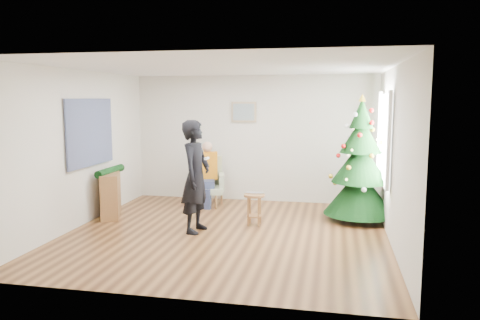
% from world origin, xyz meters
% --- Properties ---
extents(floor, '(5.00, 5.00, 0.00)m').
position_xyz_m(floor, '(0.00, 0.00, 0.00)').
color(floor, brown).
rests_on(floor, ground).
extents(ceiling, '(5.00, 5.00, 0.00)m').
position_xyz_m(ceiling, '(0.00, 0.00, 2.60)').
color(ceiling, white).
rests_on(ceiling, wall_back).
extents(wall_back, '(5.00, 0.00, 5.00)m').
position_xyz_m(wall_back, '(0.00, 2.50, 1.30)').
color(wall_back, silver).
rests_on(wall_back, floor).
extents(wall_front, '(5.00, 0.00, 5.00)m').
position_xyz_m(wall_front, '(0.00, -2.50, 1.30)').
color(wall_front, silver).
rests_on(wall_front, floor).
extents(wall_left, '(0.00, 5.00, 5.00)m').
position_xyz_m(wall_left, '(-2.50, 0.00, 1.30)').
color(wall_left, silver).
rests_on(wall_left, floor).
extents(wall_right, '(0.00, 5.00, 5.00)m').
position_xyz_m(wall_right, '(2.50, 0.00, 1.30)').
color(wall_right, silver).
rests_on(wall_right, floor).
extents(window_panel, '(0.04, 1.30, 1.40)m').
position_xyz_m(window_panel, '(2.47, 1.00, 1.50)').
color(window_panel, white).
rests_on(window_panel, wall_right).
extents(curtains, '(0.05, 1.75, 1.50)m').
position_xyz_m(curtains, '(2.44, 1.00, 1.50)').
color(curtains, white).
rests_on(curtains, wall_right).
extents(christmas_tree, '(1.22, 1.22, 2.21)m').
position_xyz_m(christmas_tree, '(2.10, 1.24, 0.99)').
color(christmas_tree, '#3F2816').
rests_on(christmas_tree, floor).
extents(stool, '(0.35, 0.35, 0.53)m').
position_xyz_m(stool, '(0.35, 0.58, 0.27)').
color(stool, brown).
rests_on(stool, floor).
extents(laptop, '(0.30, 0.20, 0.02)m').
position_xyz_m(laptop, '(0.35, 0.58, 0.54)').
color(laptop, silver).
rests_on(laptop, stool).
extents(armchair, '(0.82, 0.79, 0.97)m').
position_xyz_m(armchair, '(-0.85, 1.84, 0.36)').
color(armchair, '#A2B08E').
rests_on(armchair, floor).
extents(seated_person, '(0.46, 0.61, 1.28)m').
position_xyz_m(seated_person, '(-0.83, 1.79, 0.65)').
color(seated_person, navy).
rests_on(seated_person, armchair).
extents(standing_man, '(0.50, 0.70, 1.79)m').
position_xyz_m(standing_man, '(-0.50, 0.00, 0.90)').
color(standing_man, black).
rests_on(standing_man, floor).
extents(game_controller, '(0.05, 0.13, 0.04)m').
position_xyz_m(game_controller, '(-0.30, -0.03, 1.20)').
color(game_controller, white).
rests_on(game_controller, standing_man).
extents(console, '(0.67, 1.04, 0.80)m').
position_xyz_m(console, '(-2.33, 0.71, 0.40)').
color(console, brown).
rests_on(console, floor).
extents(garland, '(0.14, 0.90, 0.14)m').
position_xyz_m(garland, '(-2.33, 0.71, 0.82)').
color(garland, black).
rests_on(garland, console).
extents(tapestry, '(0.03, 1.50, 1.15)m').
position_xyz_m(tapestry, '(-2.46, 0.30, 1.55)').
color(tapestry, black).
rests_on(tapestry, wall_left).
extents(framed_picture, '(0.52, 0.05, 0.42)m').
position_xyz_m(framed_picture, '(-0.20, 2.46, 1.85)').
color(framed_picture, tan).
rests_on(framed_picture, wall_back).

